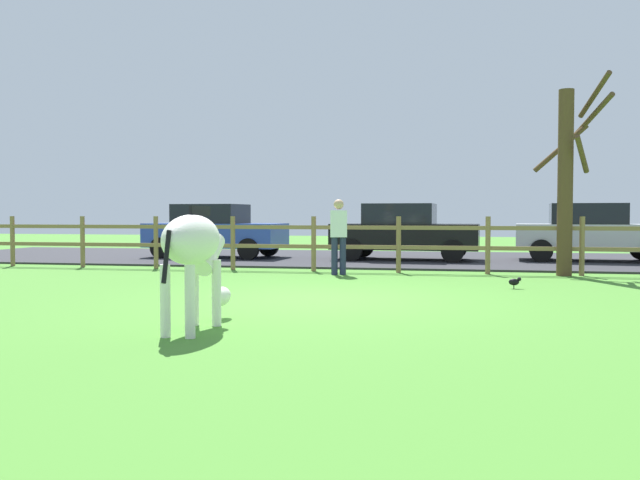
{
  "coord_description": "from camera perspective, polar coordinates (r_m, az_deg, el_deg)",
  "views": [
    {
      "loc": [
        1.94,
        -10.09,
        1.31
      ],
      "look_at": [
        -0.25,
        0.85,
        0.89
      ],
      "focal_mm": 37.56,
      "sensor_mm": 36.0,
      "label": 1
    }
  ],
  "objects": [
    {
      "name": "ground_plane",
      "position": [
        10.36,
        0.42,
        -5.09
      ],
      "size": [
        60.0,
        60.0,
        0.0
      ],
      "primitive_type": "plane",
      "color": "#47842D"
    },
    {
      "name": "parking_asphalt",
      "position": [
        19.53,
        5.59,
        -1.6
      ],
      "size": [
        28.0,
        7.4,
        0.05
      ],
      "primitive_type": "cube",
      "color": "#2D2D33",
      "rests_on": "ground_plane"
    },
    {
      "name": "paddock_fence",
      "position": [
        15.26,
        3.05,
        -0.02
      ],
      "size": [
        21.61,
        0.11,
        1.27
      ],
      "color": "olive",
      "rests_on": "ground_plane"
    },
    {
      "name": "bare_tree",
      "position": [
        15.26,
        20.35,
        5.22
      ],
      "size": [
        1.51,
        1.4,
        4.25
      ],
      "color": "#513A23",
      "rests_on": "ground_plane"
    },
    {
      "name": "zebra",
      "position": [
        7.69,
        -10.63,
        -0.73
      ],
      "size": [
        0.48,
        1.93,
        1.41
      ],
      "color": "white",
      "rests_on": "ground_plane"
    },
    {
      "name": "crow_on_grass",
      "position": [
        12.31,
        16.25,
        -3.43
      ],
      "size": [
        0.21,
        0.1,
        0.2
      ],
      "color": "black",
      "rests_on": "ground_plane"
    },
    {
      "name": "parked_car_silver",
      "position": [
        19.56,
        22.11,
        0.66
      ],
      "size": [
        4.13,
        2.16,
        1.56
      ],
      "color": "#B7BABF",
      "rests_on": "parking_asphalt"
    },
    {
      "name": "parked_car_black",
      "position": [
        18.73,
        7.16,
        0.74
      ],
      "size": [
        4.09,
        2.07,
        1.56
      ],
      "color": "black",
      "rests_on": "parking_asphalt"
    },
    {
      "name": "parked_car_blue",
      "position": [
        19.96,
        -8.97,
        0.82
      ],
      "size": [
        4.1,
        2.09,
        1.56
      ],
      "color": "#2D4CAD",
      "rests_on": "parking_asphalt"
    },
    {
      "name": "visitor_near_fence",
      "position": [
        14.51,
        1.6,
        0.59
      ],
      "size": [
        0.39,
        0.28,
        1.64
      ],
      "color": "#232847",
      "rests_on": "ground_plane"
    }
  ]
}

